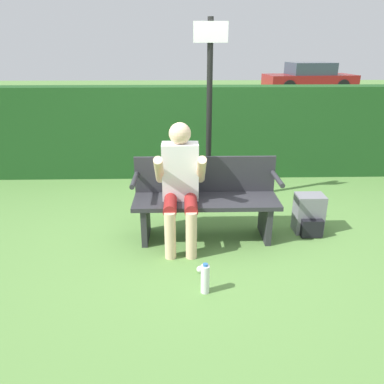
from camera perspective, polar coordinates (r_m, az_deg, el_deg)
name	(u,v)px	position (r m, az deg, el deg)	size (l,w,h in m)	color
ground_plane	(205,237)	(4.14, 2.06, -6.89)	(40.00, 40.00, 0.00)	#5B8942
hedge_back	(198,132)	(5.93, 0.89, 9.12)	(12.00, 0.39, 1.40)	#1E4C1E
park_bench	(206,198)	(4.00, 2.09, -0.96)	(1.53, 0.48, 0.85)	#2D2D33
person_seated	(180,180)	(3.79, -1.79, 1.87)	(0.51, 0.62, 1.25)	silver
backpack	(309,215)	(4.36, 17.39, -3.33)	(0.31, 0.31, 0.44)	slate
water_bottle	(205,279)	(3.23, 2.02, -13.07)	(0.07, 0.07, 0.28)	white
signpost	(209,105)	(4.68, 2.66, 13.17)	(0.39, 0.09, 2.27)	black
parked_car	(309,78)	(18.78, 17.45, 16.30)	(4.16, 2.11, 1.26)	maroon
litter_crumple	(200,269)	(3.53, 1.22, -11.69)	(0.06, 0.06, 0.06)	silver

